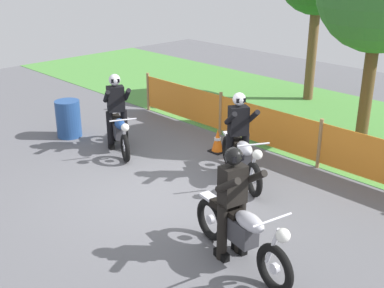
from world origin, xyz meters
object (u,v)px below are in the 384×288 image
(rider_trailing, at_px, (116,107))
(traffic_cone, at_px, (218,141))
(spare_drum, at_px, (68,119))
(motorcycle_trailing, at_px, (119,132))
(rider_lead, at_px, (238,132))
(motorcycle_third, at_px, (241,233))
(motorcycle_lead, at_px, (241,157))
(rider_third, at_px, (233,199))

(rider_trailing, distance_m, traffic_cone, 2.35)
(rider_trailing, bearing_deg, traffic_cone, 64.46)
(traffic_cone, relative_size, spare_drum, 0.60)
(motorcycle_trailing, relative_size, rider_lead, 1.05)
(motorcycle_third, xyz_separation_m, traffic_cone, (-3.08, 2.80, -0.23))
(rider_lead, height_order, traffic_cone, rider_lead)
(traffic_cone, bearing_deg, spare_drum, -149.56)
(motorcycle_lead, bearing_deg, rider_third, -22.94)
(motorcycle_lead, distance_m, motorcycle_third, 2.74)
(motorcycle_lead, relative_size, rider_lead, 1.09)
(motorcycle_third, height_order, spare_drum, motorcycle_third)
(rider_lead, bearing_deg, rider_trailing, -135.22)
(motorcycle_lead, distance_m, spare_drum, 4.56)
(motorcycle_trailing, height_order, rider_trailing, rider_trailing)
(motorcycle_lead, xyz_separation_m, rider_trailing, (-3.03, -0.70, 0.48))
(motorcycle_trailing, height_order, traffic_cone, motorcycle_trailing)
(rider_third, distance_m, spare_drum, 6.10)
(motorcycle_trailing, distance_m, rider_trailing, 0.55)
(motorcycle_trailing, bearing_deg, rider_lead, 43.51)
(motorcycle_trailing, height_order, rider_lead, rider_lead)
(motorcycle_lead, distance_m, motorcycle_trailing, 2.95)
(rider_trailing, bearing_deg, spare_drum, -138.27)
(motorcycle_lead, height_order, rider_trailing, rider_trailing)
(rider_third, height_order, spare_drum, rider_third)
(motorcycle_third, distance_m, traffic_cone, 4.17)
(motorcycle_third, bearing_deg, motorcycle_lead, 142.40)
(motorcycle_lead, bearing_deg, rider_trailing, -137.77)
(rider_lead, relative_size, spare_drum, 1.92)
(rider_lead, relative_size, traffic_cone, 3.19)
(rider_trailing, height_order, spare_drum, rider_trailing)
(motorcycle_third, relative_size, rider_lead, 1.25)
(motorcycle_lead, xyz_separation_m, spare_drum, (-4.42, -1.12, -0.03))
(motorcycle_lead, distance_m, rider_trailing, 3.15)
(motorcycle_trailing, height_order, spare_drum, motorcycle_trailing)
(motorcycle_trailing, xyz_separation_m, rider_trailing, (-0.19, 0.09, 0.51))
(motorcycle_lead, relative_size, rider_third, 1.09)
(motorcycle_trailing, distance_m, traffic_cone, 2.17)
(rider_third, xyz_separation_m, spare_drum, (-6.01, 0.92, -0.48))
(motorcycle_third, bearing_deg, rider_lead, 143.77)
(motorcycle_lead, bearing_deg, rider_lead, -179.43)
(motorcycle_third, relative_size, traffic_cone, 3.99)
(motorcycle_lead, relative_size, motorcycle_trailing, 1.04)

